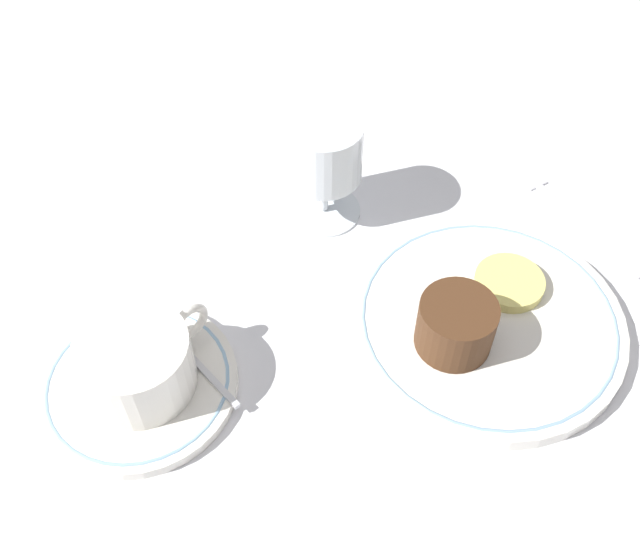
% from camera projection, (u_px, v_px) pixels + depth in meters
% --- Properties ---
extents(ground_plane, '(3.00, 3.00, 0.00)m').
position_uv_depth(ground_plane, '(442.00, 296.00, 0.66)').
color(ground_plane, white).
extents(dinner_plate, '(0.23, 0.23, 0.01)m').
position_uv_depth(dinner_plate, '(487.00, 323.00, 0.63)').
color(dinner_plate, white).
rests_on(dinner_plate, ground_plane).
extents(saucer, '(0.16, 0.16, 0.01)m').
position_uv_depth(saucer, '(139.00, 384.00, 0.60)').
color(saucer, white).
rests_on(saucer, ground_plane).
extents(coffee_cup, '(0.11, 0.09, 0.05)m').
position_uv_depth(coffee_cup, '(137.00, 362.00, 0.57)').
color(coffee_cup, white).
rests_on(coffee_cup, saucer).
extents(spoon, '(0.02, 0.12, 0.00)m').
position_uv_depth(spoon, '(185.00, 350.00, 0.61)').
color(spoon, silver).
rests_on(spoon, saucer).
extents(wine_glass, '(0.07, 0.07, 0.11)m').
position_uv_depth(wine_glass, '(324.00, 157.00, 0.68)').
color(wine_glass, silver).
rests_on(wine_glass, ground_plane).
extents(fork, '(0.06, 0.19, 0.01)m').
position_uv_depth(fork, '(554.00, 199.00, 0.74)').
color(fork, silver).
rests_on(fork, ground_plane).
extents(dessert_cake, '(0.06, 0.06, 0.05)m').
position_uv_depth(dessert_cake, '(456.00, 325.00, 0.60)').
color(dessert_cake, '#4C2D19').
rests_on(dessert_cake, dinner_plate).
extents(pineapple_slice, '(0.06, 0.06, 0.01)m').
position_uv_depth(pineapple_slice, '(509.00, 283.00, 0.65)').
color(pineapple_slice, '#EFE075').
rests_on(pineapple_slice, dinner_plate).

